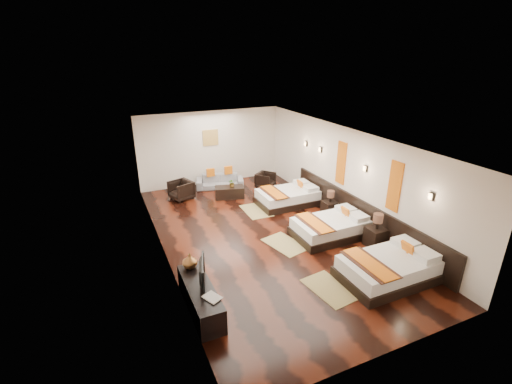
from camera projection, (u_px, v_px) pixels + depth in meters
name	position (u px, v px, depth m)	size (l,w,h in m)	color
floor	(264.00, 235.00, 10.20)	(5.50, 9.50, 0.01)	black
ceiling	(264.00, 138.00, 9.16)	(5.50, 9.50, 0.01)	white
back_wall	(211.00, 148.00, 13.70)	(5.50, 0.01, 2.80)	silver
left_wall	(161.00, 206.00, 8.63)	(0.01, 9.50, 2.80)	silver
right_wall	(347.00, 175.00, 10.72)	(0.01, 9.50, 2.80)	silver
headboard_panel	(360.00, 215.00, 10.38)	(0.08, 6.60, 0.90)	black
bed_near	(389.00, 268.00, 8.13)	(2.18, 1.37, 0.83)	black
bed_mid	(331.00, 227.00, 10.04)	(2.06, 1.30, 0.79)	black
bed_far	(288.00, 197.00, 12.13)	(2.03, 1.28, 0.78)	black
nightstand_a	(376.00, 235.00, 9.49)	(0.47, 0.47, 0.94)	black
nightstand_b	(330.00, 207.00, 11.28)	(0.42, 0.42, 0.83)	black
jute_mat_near	(330.00, 289.00, 7.88)	(0.75, 1.20, 0.01)	olive
jute_mat_mid	(285.00, 244.00, 9.68)	(0.75, 1.20, 0.01)	olive
jute_mat_far	(256.00, 211.00, 11.69)	(0.75, 1.20, 0.01)	olive
tv_console	(200.00, 298.00, 7.18)	(0.50, 1.80, 0.55)	black
tv	(199.00, 272.00, 7.14)	(0.81, 0.11, 0.46)	black
book	(207.00, 301.00, 6.64)	(0.25, 0.34, 0.03)	black
figurine	(190.00, 261.00, 7.62)	(0.32, 0.32, 0.34)	brown
sofa	(220.00, 181.00, 13.56)	(1.74, 0.68, 0.51)	slate
armchair_left	(181.00, 190.00, 12.52)	(0.70, 0.72, 0.66)	black
armchair_right	(266.00, 180.00, 13.59)	(0.62, 0.64, 0.58)	black
coffee_table	(230.00, 192.00, 12.69)	(1.00, 0.50, 0.40)	black
table_plant	(232.00, 183.00, 12.56)	(0.27, 0.23, 0.30)	#24541C
orange_panel_a	(395.00, 186.00, 9.00)	(0.04, 0.40, 1.30)	#D86014
orange_panel_b	(341.00, 163.00, 10.86)	(0.04, 0.40, 1.30)	#D86014
sconce_near	(431.00, 196.00, 8.00)	(0.07, 0.12, 0.18)	black
sconce_mid	(365.00, 169.00, 9.86)	(0.07, 0.12, 0.18)	black
sconce_far	(320.00, 150.00, 11.73)	(0.07, 0.12, 0.18)	black
sconce_lounge	(306.00, 143.00, 12.49)	(0.07, 0.12, 0.18)	black
gold_artwork	(210.00, 138.00, 13.54)	(0.60, 0.04, 0.60)	#AD873F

